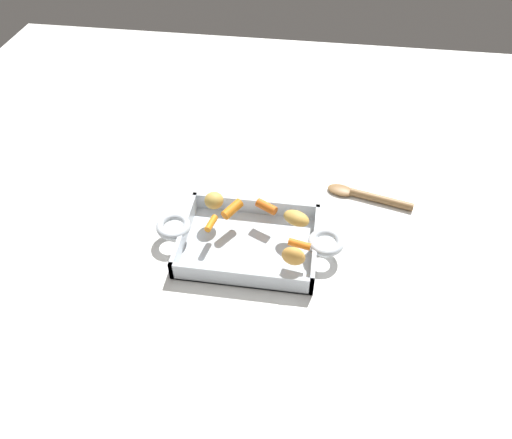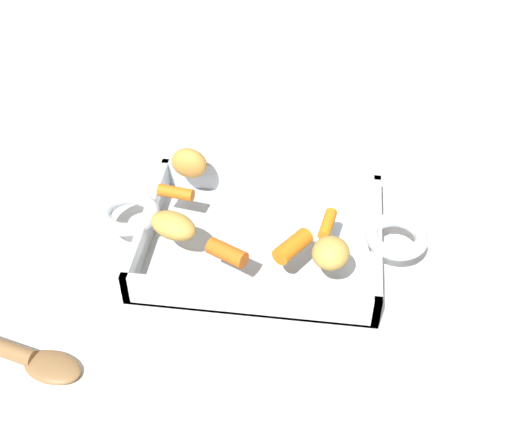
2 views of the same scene
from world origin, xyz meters
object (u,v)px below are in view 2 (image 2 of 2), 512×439
object	(u,v)px
baby_carrot_center_left	(227,253)
baby_carrot_long	(328,224)
roasting_dish	(260,239)
baby_carrot_center_right	(293,246)
baby_carrot_northeast	(176,193)
serving_spoon	(4,350)
potato_golden_small	(189,163)
potato_corner	(173,226)
potato_near_roast	(331,253)

from	to	relation	value
baby_carrot_center_left	baby_carrot_long	size ratio (longest dim) A/B	1.10
roasting_dish	baby_carrot_long	bearing A→B (deg)	-3.93
baby_carrot_center_right	baby_carrot_northeast	distance (m)	0.18
baby_carrot_northeast	serving_spoon	xyz separation A→B (m)	(-0.15, -0.23, -0.05)
roasting_dish	baby_carrot_northeast	bearing A→B (deg)	165.67
roasting_dish	baby_carrot_center_left	xyz separation A→B (m)	(-0.03, -0.07, 0.04)
baby_carrot_long	potato_golden_small	bearing A→B (deg)	156.72
baby_carrot_center_left	potato_golden_small	xyz separation A→B (m)	(-0.07, 0.15, 0.01)
baby_carrot_center_right	potato_golden_small	size ratio (longest dim) A/B	1.07
baby_carrot_center_right	baby_carrot_northeast	xyz separation A→B (m)	(-0.16, 0.08, -0.00)
potato_corner	baby_carrot_long	bearing A→B (deg)	10.66
baby_carrot_northeast	potato_near_roast	distance (m)	0.23
baby_carrot_long	potato_near_roast	world-z (taller)	potato_near_roast
roasting_dish	baby_carrot_northeast	size ratio (longest dim) A/B	8.88
serving_spoon	baby_carrot_long	bearing A→B (deg)	43.26
roasting_dish	potato_near_roast	bearing A→B (deg)	-36.86
potato_near_roast	serving_spoon	size ratio (longest dim) A/B	0.20
baby_carrot_center_right	roasting_dish	bearing A→B (deg)	130.20
baby_carrot_northeast	serving_spoon	size ratio (longest dim) A/B	0.22
serving_spoon	baby_carrot_center_left	bearing A→B (deg)	42.81
roasting_dish	serving_spoon	bearing A→B (deg)	-142.33
roasting_dish	potato_corner	bearing A→B (deg)	-158.12
roasting_dish	baby_carrot_long	size ratio (longest dim) A/B	9.38
baby_carrot_long	potato_corner	size ratio (longest dim) A/B	0.73
potato_corner	baby_carrot_northeast	bearing A→B (deg)	100.35
potato_golden_small	serving_spoon	xyz separation A→B (m)	(-0.16, -0.28, -0.06)
baby_carrot_center_right	potato_golden_small	xyz separation A→B (m)	(-0.15, 0.13, 0.01)
potato_corner	potato_near_roast	world-z (taller)	potato_near_roast
potato_corner	potato_near_roast	bearing A→B (deg)	-7.97
baby_carrot_center_right	potato_corner	world-z (taller)	potato_corner
baby_carrot_long	baby_carrot_northeast	bearing A→B (deg)	170.01
roasting_dish	baby_carrot_center_left	bearing A→B (deg)	-112.57
baby_carrot_center_right	potato_near_roast	world-z (taller)	potato_near_roast
potato_golden_small	baby_carrot_long	bearing A→B (deg)	-23.28
roasting_dish	baby_carrot_center_left	world-z (taller)	baby_carrot_center_left
potato_near_roast	serving_spoon	distance (m)	0.38
baby_carrot_center_left	roasting_dish	bearing A→B (deg)	67.43
baby_carrot_northeast	potato_corner	distance (m)	0.07
baby_carrot_center_right	serving_spoon	world-z (taller)	baby_carrot_center_right
baby_carrot_northeast	potato_near_roast	xyz separation A→B (m)	(0.20, -0.10, 0.01)
baby_carrot_long	serving_spoon	distance (m)	0.40
roasting_dish	potato_near_roast	distance (m)	0.12
baby_carrot_center_left	baby_carrot_long	bearing A→B (deg)	30.51
baby_carrot_center_left	serving_spoon	world-z (taller)	baby_carrot_center_left
serving_spoon	potato_corner	bearing A→B (deg)	58.73
roasting_dish	potato_near_roast	world-z (taller)	potato_near_roast
potato_near_roast	baby_carrot_northeast	bearing A→B (deg)	154.66
roasting_dish	potato_corner	xyz separation A→B (m)	(-0.10, -0.04, 0.05)
baby_carrot_long	baby_carrot_center_left	bearing A→B (deg)	-149.49
baby_carrot_center_right	potato_golden_small	bearing A→B (deg)	139.29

